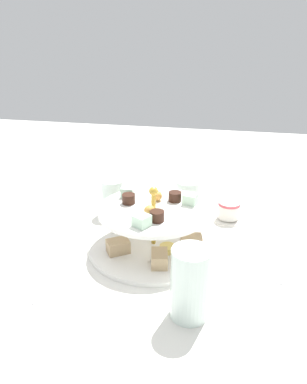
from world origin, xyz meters
The scene contains 8 objects.
ground_plane centered at (0.00, 0.00, 0.00)m, with size 2.40×2.40×0.00m, color silver.
tiered_serving_stand centered at (0.00, 0.00, 0.05)m, with size 0.30×0.30×0.15m.
water_glass_tall_right centered at (0.11, -0.21, 0.07)m, with size 0.07×0.07×0.13m, color silver.
water_glass_short_left centered at (0.05, 0.23, 0.04)m, with size 0.06×0.06×0.08m, color silver.
teacup_with_saucer centered at (0.17, 0.18, 0.02)m, with size 0.09×0.09×0.05m.
butter_knife_left centered at (-0.22, -0.17, 0.00)m, with size 0.17×0.01×0.00m, color silver.
butter_knife_right centered at (0.28, 0.00, 0.00)m, with size 0.17×0.01×0.00m, color silver.
water_glass_mid_back centered at (-0.15, 0.15, 0.05)m, with size 0.06×0.06×0.10m, color silver.
Camera 1 is at (0.15, -0.71, 0.45)m, focal length 33.59 mm.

